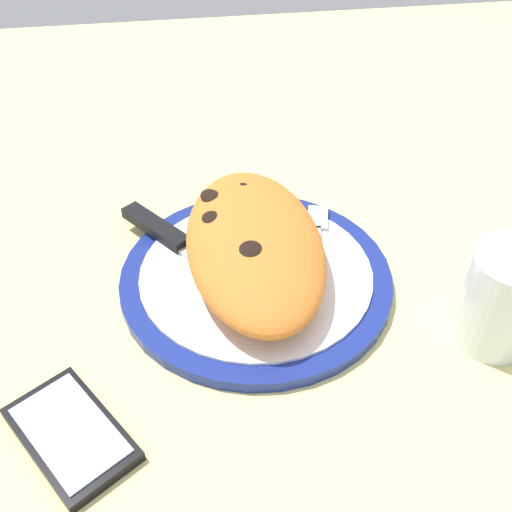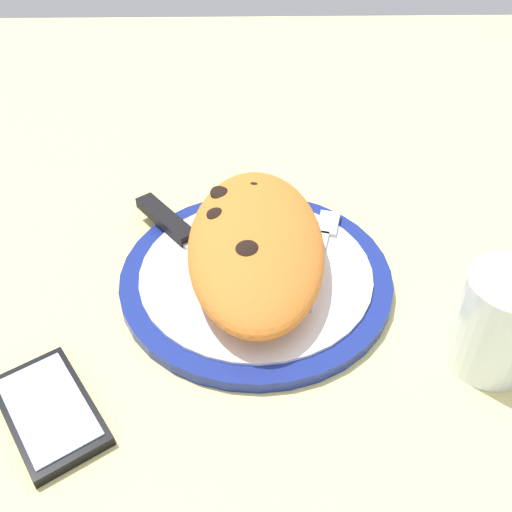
# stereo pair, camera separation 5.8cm
# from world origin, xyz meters

# --- Properties ---
(ground_plane) EXTENTS (1.50, 1.50, 0.03)m
(ground_plane) POSITION_xyz_m (0.00, 0.00, -0.01)
(ground_plane) COLOR #E5D684
(plate) EXTENTS (0.27, 0.27, 0.02)m
(plate) POSITION_xyz_m (0.00, 0.00, 0.01)
(plate) COLOR navy
(plate) RESTS_ON ground_plane
(calzone) EXTENTS (0.25, 0.13, 0.05)m
(calzone) POSITION_xyz_m (0.01, 0.00, 0.04)
(calzone) COLOR orange
(calzone) RESTS_ON plate
(fork) EXTENTS (0.16, 0.05, 0.00)m
(fork) POSITION_xyz_m (0.03, -0.07, 0.02)
(fork) COLOR silver
(fork) RESTS_ON plate
(knife) EXTENTS (0.19, 0.15, 0.01)m
(knife) POSITION_xyz_m (0.05, 0.08, 0.02)
(knife) COLOR silver
(knife) RESTS_ON plate
(smartphone) EXTENTS (0.13, 0.12, 0.01)m
(smartphone) POSITION_xyz_m (-0.15, 0.17, 0.01)
(smartphone) COLOR black
(smartphone) RESTS_ON ground_plane
(water_glass) EXTENTS (0.07, 0.07, 0.09)m
(water_glass) POSITION_xyz_m (-0.10, -0.20, 0.04)
(water_glass) COLOR silver
(water_glass) RESTS_ON ground_plane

